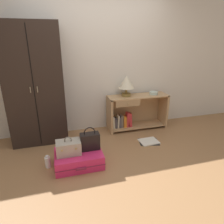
# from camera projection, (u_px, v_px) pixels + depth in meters

# --- Properties ---
(ground_plane) EXTENTS (9.00, 9.00, 0.00)m
(ground_plane) POSITION_uv_depth(u_px,v_px,m) (121.00, 170.00, 2.72)
(ground_plane) COLOR #9E7047
(back_wall) EXTENTS (6.40, 0.10, 2.60)m
(back_wall) POSITION_uv_depth(u_px,v_px,m) (96.00, 62.00, 3.61)
(back_wall) COLOR silver
(back_wall) RESTS_ON ground_plane
(wardrobe) EXTENTS (0.89, 0.47, 1.95)m
(wardrobe) POSITION_uv_depth(u_px,v_px,m) (35.00, 86.00, 3.19)
(wardrobe) COLOR black
(wardrobe) RESTS_ON ground_plane
(bookshelf) EXTENTS (1.17, 0.38, 0.67)m
(bookshelf) POSITION_uv_depth(u_px,v_px,m) (134.00, 112.00, 3.91)
(bookshelf) COLOR tan
(bookshelf) RESTS_ON ground_plane
(table_lamp) EXTENTS (0.30, 0.30, 0.39)m
(table_lamp) POSITION_uv_depth(u_px,v_px,m) (126.00, 83.00, 3.67)
(table_lamp) COLOR olive
(table_lamp) RESTS_ON bookshelf
(bowl) EXTENTS (0.16, 0.16, 0.05)m
(bowl) POSITION_uv_depth(u_px,v_px,m) (154.00, 93.00, 3.86)
(bowl) COLOR silver
(bowl) RESTS_ON bookshelf
(suitcase_large) EXTENTS (0.66, 0.50, 0.20)m
(suitcase_large) POSITION_uv_depth(u_px,v_px,m) (79.00, 158.00, 2.81)
(suitcase_large) COLOR #DB2860
(suitcase_large) RESTS_ON ground_plane
(train_case) EXTENTS (0.33, 0.22, 0.26)m
(train_case) POSITION_uv_depth(u_px,v_px,m) (69.00, 147.00, 2.71)
(train_case) COLOR #A89E8E
(train_case) RESTS_ON suitcase_large
(handbag) EXTENTS (0.27, 0.14, 0.34)m
(handbag) POSITION_uv_depth(u_px,v_px,m) (90.00, 141.00, 2.82)
(handbag) COLOR black
(handbag) RESTS_ON suitcase_large
(bottle) EXTENTS (0.08, 0.08, 0.18)m
(bottle) POSITION_uv_depth(u_px,v_px,m) (48.00, 162.00, 2.76)
(bottle) COLOR white
(bottle) RESTS_ON ground_plane
(open_book_on_floor) EXTENTS (0.38, 0.34, 0.02)m
(open_book_on_floor) POSITION_uv_depth(u_px,v_px,m) (149.00, 141.00, 3.46)
(open_book_on_floor) COLOR white
(open_book_on_floor) RESTS_ON ground_plane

